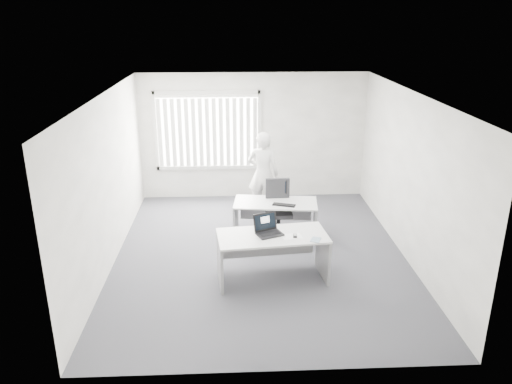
{
  "coord_description": "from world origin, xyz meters",
  "views": [
    {
      "loc": [
        -0.45,
        -7.82,
        4.02
      ],
      "look_at": [
        -0.07,
        0.15,
        1.12
      ],
      "focal_mm": 35.0,
      "sensor_mm": 36.0,
      "label": 1
    }
  ],
  "objects_px": {
    "person": "(263,174)",
    "monitor": "(278,188)",
    "desk_near": "(272,247)",
    "office_chair": "(278,219)",
    "laptop": "(270,226)",
    "desk_far": "(275,212)"
  },
  "relations": [
    {
      "from": "desk_near",
      "to": "office_chair",
      "type": "distance_m",
      "value": 1.69
    },
    {
      "from": "laptop",
      "to": "office_chair",
      "type": "bearing_deg",
      "value": 57.36
    },
    {
      "from": "person",
      "to": "laptop",
      "type": "bearing_deg",
      "value": 104.33
    },
    {
      "from": "desk_far",
      "to": "person",
      "type": "distance_m",
      "value": 1.22
    },
    {
      "from": "laptop",
      "to": "monitor",
      "type": "xyz_separation_m",
      "value": [
        0.3,
        1.86,
        -0.05
      ]
    },
    {
      "from": "desk_near",
      "to": "desk_far",
      "type": "bearing_deg",
      "value": 77.23
    },
    {
      "from": "desk_near",
      "to": "laptop",
      "type": "xyz_separation_m",
      "value": [
        -0.04,
        0.0,
        0.36
      ]
    },
    {
      "from": "desk_far",
      "to": "laptop",
      "type": "distance_m",
      "value": 1.66
    },
    {
      "from": "monitor",
      "to": "office_chair",
      "type": "bearing_deg",
      "value": -68.2
    },
    {
      "from": "office_chair",
      "to": "person",
      "type": "xyz_separation_m",
      "value": [
        -0.22,
        1.09,
        0.54
      ]
    },
    {
      "from": "office_chair",
      "to": "desk_near",
      "type": "bearing_deg",
      "value": -100.72
    },
    {
      "from": "person",
      "to": "monitor",
      "type": "relative_size",
      "value": 4.99
    },
    {
      "from": "desk_near",
      "to": "office_chair",
      "type": "xyz_separation_m",
      "value": [
        0.24,
        1.65,
        -0.22
      ]
    },
    {
      "from": "monitor",
      "to": "person",
      "type": "bearing_deg",
      "value": 129.64
    },
    {
      "from": "office_chair",
      "to": "laptop",
      "type": "xyz_separation_m",
      "value": [
        -0.29,
        -1.65,
        0.58
      ]
    },
    {
      "from": "desk_near",
      "to": "monitor",
      "type": "height_order",
      "value": "monitor"
    },
    {
      "from": "desk_near",
      "to": "desk_far",
      "type": "height_order",
      "value": "desk_near"
    },
    {
      "from": "desk_far",
      "to": "person",
      "type": "xyz_separation_m",
      "value": [
        -0.16,
        1.15,
        0.38
      ]
    },
    {
      "from": "desk_far",
      "to": "person",
      "type": "bearing_deg",
      "value": 104.31
    },
    {
      "from": "desk_near",
      "to": "office_chair",
      "type": "bearing_deg",
      "value": 75.35
    },
    {
      "from": "desk_near",
      "to": "person",
      "type": "xyz_separation_m",
      "value": [
        0.02,
        2.74,
        0.32
      ]
    },
    {
      "from": "office_chair",
      "to": "desk_far",
      "type": "bearing_deg",
      "value": -138.18
    }
  ]
}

